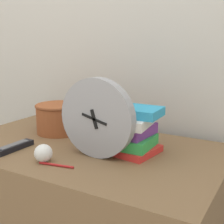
{
  "coord_description": "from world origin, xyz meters",
  "views": [
    {
      "loc": [
        0.68,
        -0.64,
        1.14
      ],
      "look_at": [
        0.14,
        0.3,
        0.89
      ],
      "focal_mm": 50.0,
      "sensor_mm": 36.0,
      "label": 1
    }
  ],
  "objects": [
    {
      "name": "wall_back",
      "position": [
        0.0,
        0.71,
        1.2
      ],
      "size": [
        6.0,
        0.04,
        2.4
      ],
      "color": "beige",
      "rests_on": "ground_plane"
    },
    {
      "name": "tv_remote",
      "position": [
        -0.21,
        0.15,
        0.75
      ],
      "size": [
        0.05,
        0.17,
        0.02
      ],
      "color": "black",
      "rests_on": "desk"
    },
    {
      "name": "desk_clock",
      "position": [
        0.11,
        0.25,
        0.88
      ],
      "size": [
        0.29,
        0.04,
        0.29
      ],
      "color": "#99999E",
      "rests_on": "desk"
    },
    {
      "name": "basket",
      "position": [
        -0.21,
        0.42,
        0.81
      ],
      "size": [
        0.2,
        0.2,
        0.13
      ],
      "color": "#994C28",
      "rests_on": "desk"
    },
    {
      "name": "pen",
      "position": [
        0.04,
        0.11,
        0.74
      ],
      "size": [
        0.13,
        0.03,
        0.01
      ],
      "color": "#B21E1E",
      "rests_on": "desk"
    },
    {
      "name": "crumpled_paper_ball",
      "position": [
        -0.03,
        0.11,
        0.77
      ],
      "size": [
        0.06,
        0.06,
        0.06
      ],
      "color": "white",
      "rests_on": "desk"
    },
    {
      "name": "book_stack",
      "position": [
        0.16,
        0.36,
        0.82
      ],
      "size": [
        0.25,
        0.21,
        0.17
      ],
      "color": "red",
      "rests_on": "desk"
    }
  ]
}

